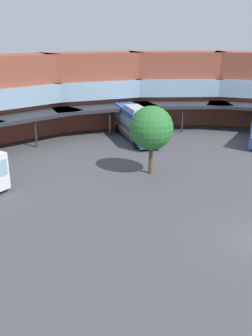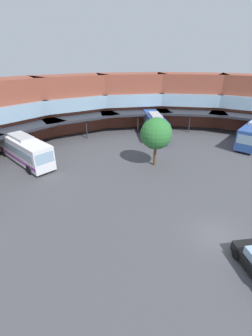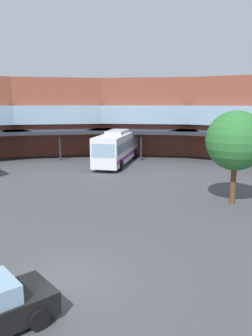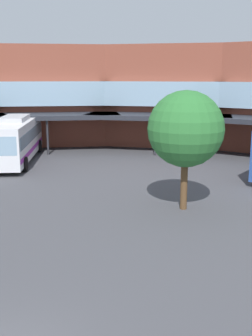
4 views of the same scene
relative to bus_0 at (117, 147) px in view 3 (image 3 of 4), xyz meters
name	(u,v)px [view 3 (image 3 of 4)]	position (x,y,z in m)	size (l,w,h in m)	color
ground_plane	(70,279)	(6.62, -24.14, -1.86)	(118.10, 118.10, 0.00)	#47474C
station_building	(178,120)	(6.62, 0.07, 3.00)	(73.83, 33.99, 9.69)	brown
bus_0	(117,147)	(0.00, 0.00, 0.00)	(3.80, 11.60, 3.68)	white
plaza_tree	(236,141)	(12.38, -11.88, 2.35)	(3.89, 3.89, 6.18)	brown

